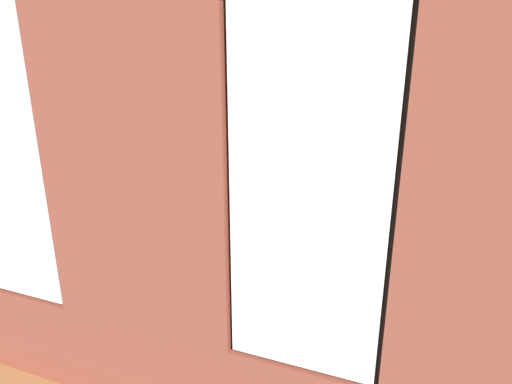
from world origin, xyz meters
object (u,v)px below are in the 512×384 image
candle_jar (297,225)px  remote_gray (261,227)px  couch_left (462,297)px  potted_plant_mid_room_small (367,224)px  tv_flatscreen (93,166)px  papasan_chair (264,176)px  table_plant_small (267,223)px  couch_by_window (144,311)px  remote_silver (222,225)px  coffee_table (261,232)px  potted_plant_foreground_right (187,156)px  media_console (98,211)px  potted_plant_between_couches (301,332)px  cup_ceramic (249,219)px

candle_jar → remote_gray: size_ratio=0.61×
couch_left → potted_plant_mid_room_small: (1.13, -1.43, -0.04)m
tv_flatscreen → papasan_chair: (-1.77, -1.71, -0.46)m
papasan_chair → potted_plant_mid_room_small: bearing=153.5°
candle_jar → table_plant_small: (0.30, 0.23, 0.07)m
papasan_chair → potted_plant_mid_room_small: papasan_chair is taller
remote_gray → tv_flatscreen: (2.41, -0.05, 0.46)m
couch_left → papasan_chair: couch_left is taller
couch_by_window → potted_plant_mid_room_small: bearing=-119.0°
remote_silver → papasan_chair: size_ratio=0.15×
candle_jar → papasan_chair: size_ratio=0.09×
coffee_table → tv_flatscreen: tv_flatscreen is taller
potted_plant_foreground_right → remote_silver: bearing=128.0°
coffee_table → media_console: size_ratio=1.28×
couch_by_window → media_console: couch_by_window is taller
tv_flatscreen → remote_gray: bearing=178.9°
table_plant_small → potted_plant_between_couches: (-0.93, 1.69, -0.10)m
tv_flatscreen → papasan_chair: tv_flatscreen is taller
potted_plant_foreground_right → papasan_chair: bearing=170.3°
remote_silver → remote_gray: size_ratio=1.00×
cup_ceramic → media_console: (2.22, 0.05, -0.23)m
media_console → potted_plant_between_couches: potted_plant_between_couches is taller
couch_left → media_console: 4.68m
table_plant_small → remote_silver: size_ratio=1.35×
couch_left → papasan_chair: bearing=-133.1°
remote_silver → potted_plant_foreground_right: 2.69m
couch_left → potted_plant_foreground_right: bearing=-124.9°
remote_gray → potted_plant_between_couches: potted_plant_between_couches is taller
coffee_table → tv_flatscreen: (2.41, -0.05, 0.52)m
media_console → potted_plant_foreground_right: bearing=-98.7°
couch_left → potted_plant_between_couches: (1.19, 1.25, 0.13)m
cup_ceramic → papasan_chair: (0.45, -1.67, -0.04)m
tv_flatscreen → couch_by_window: bearing=136.6°
table_plant_small → remote_gray: bearing=-43.4°
remote_silver → media_console: 1.97m
remote_silver → table_plant_small: bearing=-66.6°
potted_plant_mid_room_small → potted_plant_foreground_right: potted_plant_foreground_right is taller
coffee_table → potted_plant_foreground_right: potted_plant_foreground_right is taller
cup_ceramic → candle_jar: size_ratio=0.98×
candle_jar → potted_plant_mid_room_small: candle_jar is taller
candle_jar → table_plant_small: bearing=37.6°
potted_plant_mid_room_small → coffee_table: bearing=38.6°
potted_plant_between_couches → media_console: bearing=-28.0°
candle_jar → potted_plant_foreground_right: size_ratio=0.13×
couch_left → media_console: size_ratio=1.55×
couch_left → potted_plant_between_couches: potted_plant_between_couches is taller
coffee_table → table_plant_small: bearing=136.6°
tv_flatscreen → table_plant_small: bearing=176.5°
cup_ceramic → papasan_chair: size_ratio=0.09×
tv_flatscreen → potted_plant_mid_room_small: 3.67m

